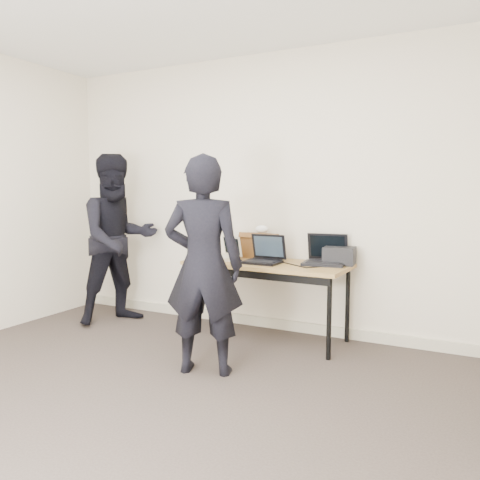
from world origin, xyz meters
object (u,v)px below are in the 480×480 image
Objects in this scene: laptop_right at (325,257)px; leather_satchel at (259,245)px; person_typist at (203,265)px; desk at (266,269)px; laptop_center at (264,256)px; equipment_box at (339,256)px; person_observer at (118,239)px; laptop_beige at (224,255)px.

leather_satchel is at bearing 168.03° from laptop_right.
laptop_right is 0.70m from leather_satchel.
laptop_right is at bearing -136.65° from person_typist.
person_typist is at bearing -124.83° from laptop_right.
desk is 3.81× the size of laptop_right.
equipment_box is at bearing 19.50° from laptop_center.
leather_satchel is at bearing -47.25° from person_observer.
leather_satchel reaches higher than desk.
person_observer reaches higher than desk.
person_typist reaches higher than desk.
desk is at bearing -169.15° from laptop_right.
laptop_right is 2.15m from person_observer.
person_typist is (-0.10, -0.95, 0.16)m from desk.
person_typist is 0.94× the size of person_observer.
person_observer reaches higher than leather_satchel.
person_typist is at bearing -93.65° from desk.
desk is 0.67m from equipment_box.
laptop_beige is at bearing -179.41° from laptop_center.
laptop_right is at bearing -53.90° from person_observer.
equipment_box is at bearing 11.51° from laptop_right.
person_typist is (-0.09, -0.93, 0.04)m from laptop_center.
leather_satchel reaches higher than laptop_beige.
laptop_beige is at bearing -129.36° from leather_satchel.
leather_satchel is 1.18m from person_typist.
person_typist reaches higher than laptop_right.
desk is at bearing -113.73° from person_typist.
leather_satchel is 1.40× the size of equipment_box.
person_observer is (-1.62, -0.16, 0.22)m from desk.
person_typist is 1.71m from person_observer.
equipment_box is 0.15× the size of person_observer.
person_typist is at bearing -78.99° from leather_satchel.
laptop_beige is 0.22× the size of person_typist.
laptop_center is 1.24× the size of equipment_box.
laptop_right is at bearing 19.68° from laptop_center.
laptop_beige is 0.96m from laptop_right.
person_observer is (-2.13, -0.31, 0.10)m from laptop_right.
equipment_box is (0.63, 0.19, 0.14)m from desk.
laptop_beige is 1.19m from person_observer.
leather_satchel is at bearing 130.61° from desk.
desk is at bearing -163.07° from equipment_box.
laptop_right reaches higher than laptop_beige.
equipment_box is at bearing 37.15° from laptop_beige.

